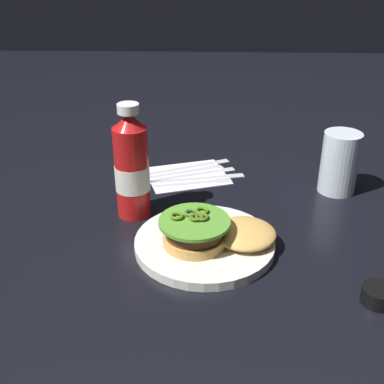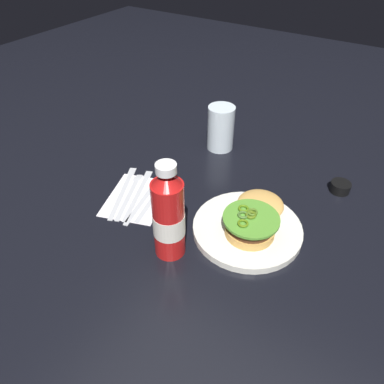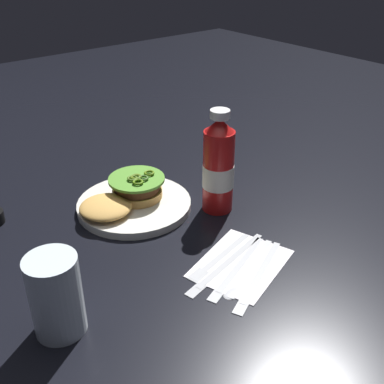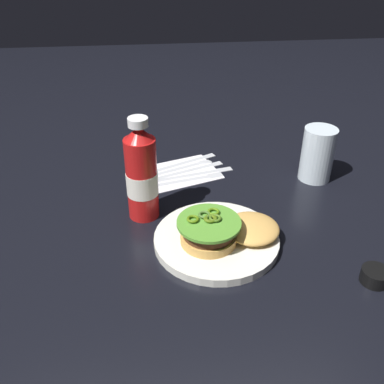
# 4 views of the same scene
# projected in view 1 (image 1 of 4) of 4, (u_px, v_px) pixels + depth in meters

# --- Properties ---
(ground_plane) EXTENTS (3.00, 3.00, 0.00)m
(ground_plane) POSITION_uv_depth(u_px,v_px,m) (202.00, 216.00, 0.94)
(ground_plane) COLOR black
(dinner_plate) EXTENTS (0.24, 0.24, 0.02)m
(dinner_plate) POSITION_uv_depth(u_px,v_px,m) (205.00, 243.00, 0.84)
(dinner_plate) COLOR silver
(dinner_plate) RESTS_ON ground_plane
(burger_sandwich) EXTENTS (0.20, 0.13, 0.05)m
(burger_sandwich) POSITION_uv_depth(u_px,v_px,m) (213.00, 232.00, 0.82)
(burger_sandwich) COLOR #D59F4F
(burger_sandwich) RESTS_ON dinner_plate
(ketchup_bottle) EXTENTS (0.06, 0.06, 0.22)m
(ketchup_bottle) POSITION_uv_depth(u_px,v_px,m) (132.00, 168.00, 0.90)
(ketchup_bottle) COLOR red
(ketchup_bottle) RESTS_ON ground_plane
(water_glass) EXTENTS (0.08, 0.08, 0.13)m
(water_glass) POSITION_uv_depth(u_px,v_px,m) (339.00, 163.00, 1.00)
(water_glass) COLOR silver
(water_glass) RESTS_ON ground_plane
(condiment_cup) EXTENTS (0.05, 0.05, 0.03)m
(condiment_cup) POSITION_uv_depth(u_px,v_px,m) (378.00, 295.00, 0.71)
(condiment_cup) COLOR black
(condiment_cup) RESTS_ON ground_plane
(napkin) EXTENTS (0.21, 0.18, 0.00)m
(napkin) POSITION_uv_depth(u_px,v_px,m) (187.00, 175.00, 1.09)
(napkin) COLOR white
(napkin) RESTS_ON ground_plane
(fork_utensil) EXTENTS (0.17, 0.05, 0.00)m
(fork_utensil) POSITION_uv_depth(u_px,v_px,m) (200.00, 181.00, 1.06)
(fork_utensil) COLOR silver
(fork_utensil) RESTS_ON napkin
(table_knife) EXTENTS (0.22, 0.06, 0.00)m
(table_knife) POSITION_uv_depth(u_px,v_px,m) (202.00, 177.00, 1.08)
(table_knife) COLOR silver
(table_knife) RESTS_ON napkin
(steak_knife) EXTENTS (0.19, 0.09, 0.00)m
(steak_knife) POSITION_uv_depth(u_px,v_px,m) (198.00, 172.00, 1.10)
(steak_knife) COLOR silver
(steak_knife) RESTS_ON napkin
(spoon_utensil) EXTENTS (0.18, 0.08, 0.00)m
(spoon_utensil) POSITION_uv_depth(u_px,v_px,m) (197.00, 169.00, 1.12)
(spoon_utensil) COLOR silver
(spoon_utensil) RESTS_ON napkin
(butter_knife) EXTENTS (0.20, 0.10, 0.00)m
(butter_knife) POSITION_uv_depth(u_px,v_px,m) (193.00, 165.00, 1.13)
(butter_knife) COLOR silver
(butter_knife) RESTS_ON napkin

